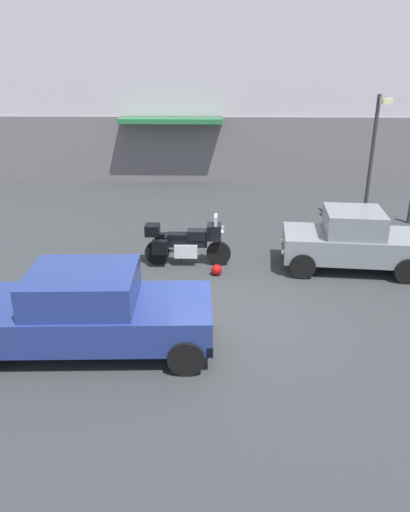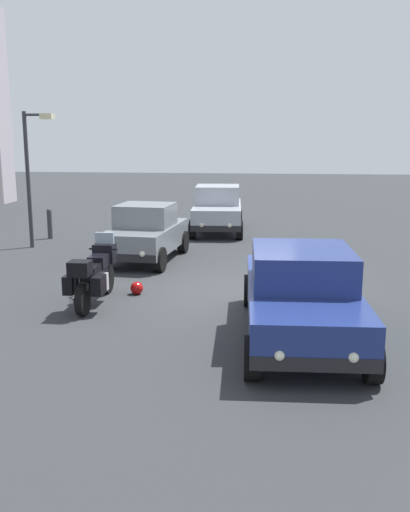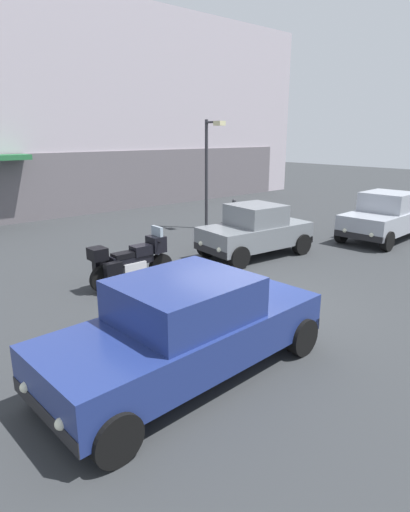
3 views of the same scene
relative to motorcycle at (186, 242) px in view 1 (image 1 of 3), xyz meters
The scene contains 7 objects.
ground_plane 3.08m from the motorcycle, 69.91° to the right, with size 80.00×80.00×0.00m, color #2D3033.
building_facade_rear 11.66m from the motorcycle, 84.57° to the left, with size 33.56×3.40×9.49m.
motorcycle is the anchor object (origin of this frame).
helmet 1.16m from the motorcycle, 39.91° to the right, with size 0.28×0.28×0.28m, color #990C0C.
car_sedan_far 4.35m from the motorcycle, 110.73° to the right, with size 4.64×2.09×1.56m.
car_compact_side 4.24m from the motorcycle, ahead, with size 3.57×1.97×1.56m.
streetlamp_curbside 7.00m from the motorcycle, 32.25° to the left, with size 0.28×0.94×4.08m.
Camera 1 is at (-0.21, -8.90, 4.97)m, focal length 33.75 mm.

